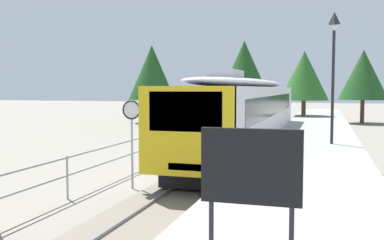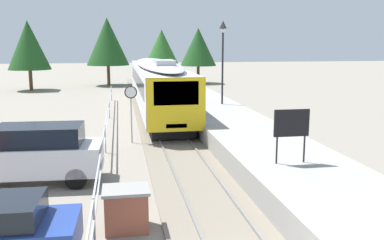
{
  "view_description": "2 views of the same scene",
  "coord_description": "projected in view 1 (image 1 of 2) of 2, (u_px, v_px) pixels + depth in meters",
  "views": [
    {
      "loc": [
        3.74,
        0.96,
        3.17
      ],
      "look_at": [
        -1.0,
        16.76,
        2.0
      ],
      "focal_mm": 41.71,
      "sensor_mm": 36.0,
      "label": 1
    },
    {
      "loc": [
        -2.61,
        -6.63,
        4.81
      ],
      "look_at": [
        0.4,
        10.76,
        1.6
      ],
      "focal_mm": 39.41,
      "sensor_mm": 36.0,
      "label": 2
    }
  ],
  "objects": [
    {
      "name": "ground_plane",
      "position": [
        184.0,
        152.0,
        22.25
      ],
      "size": [
        160.0,
        160.0,
        0.0
      ],
      "primitive_type": "plane",
      "color": "gray"
    },
    {
      "name": "carpark_fence",
      "position": [
        67.0,
        168.0,
        12.72
      ],
      "size": [
        0.06,
        36.06,
        1.25
      ],
      "color": "#9EA0A5",
      "rests_on": "ground"
    },
    {
      "name": "speed_limit_sign",
      "position": [
        132.0,
        122.0,
        13.96
      ],
      "size": [
        0.61,
        0.1,
        2.81
      ],
      "color": "#9EA0A5",
      "rests_on": "ground"
    },
    {
      "name": "tree_distant_left",
      "position": [
        244.0,
        69.0,
        42.62
      ],
      "size": [
        4.87,
        4.87,
        7.74
      ],
      "color": "brown",
      "rests_on": "ground"
    },
    {
      "name": "tree_distant_centre",
      "position": [
        363.0,
        75.0,
        40.28
      ],
      "size": [
        4.38,
        4.38,
        6.67
      ],
      "color": "brown",
      "rests_on": "ground"
    },
    {
      "name": "platform_notice_board",
      "position": [
        251.0,
        172.0,
        5.26
      ],
      "size": [
        1.2,
        0.08,
        1.8
      ],
      "color": "#232328",
      "rests_on": "station_platform"
    },
    {
      "name": "platform_lamp_mid_platform",
      "position": [
        334.0,
        52.0,
        18.02
      ],
      "size": [
        0.34,
        0.34,
        5.35
      ],
      "color": "#232328",
      "rests_on": "station_platform"
    },
    {
      "name": "station_platform",
      "position": [
        313.0,
        148.0,
        20.43
      ],
      "size": [
        3.9,
        60.0,
        0.9
      ],
      "primitive_type": "cube",
      "color": "#999691",
      "rests_on": "ground"
    },
    {
      "name": "tree_behind_station_far",
      "position": [
        304.0,
        76.0,
        36.81
      ],
      "size": [
        4.0,
        4.0,
        6.28
      ],
      "color": "brown",
      "rests_on": "ground"
    },
    {
      "name": "tree_behind_carpark",
      "position": [
        152.0,
        72.0,
        41.09
      ],
      "size": [
        4.31,
        4.31,
        7.16
      ],
      "color": "brown",
      "rests_on": "ground"
    },
    {
      "name": "track_rails",
      "position": [
        243.0,
        154.0,
        21.39
      ],
      "size": [
        3.2,
        60.0,
        0.14
      ],
      "color": "slate",
      "rests_on": "ground"
    },
    {
      "name": "commuter_train",
      "position": [
        246.0,
        109.0,
        21.99
      ],
      "size": [
        2.82,
        20.29,
        3.74
      ],
      "color": "silver",
      "rests_on": "track_rails"
    }
  ]
}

